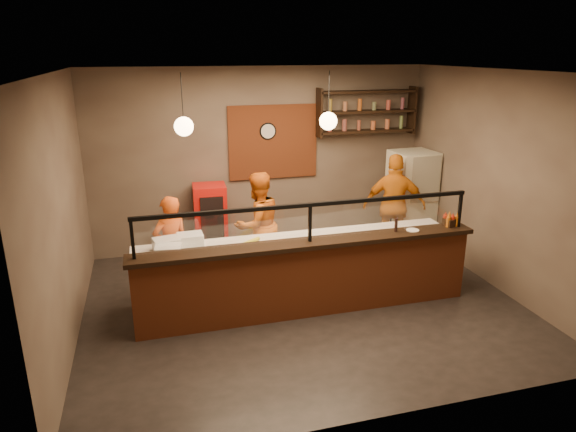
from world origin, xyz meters
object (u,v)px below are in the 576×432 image
object	(u,v)px
cook_left	(171,246)
pizza_dough	(343,238)
red_cooler	(211,221)
condiment_caddy	(451,222)
cook_right	(394,206)
fridge	(411,199)
wall_clock	(268,131)
pepper_mill	(396,225)
cook_mid	(258,225)

from	to	relation	value
cook_left	pizza_dough	distance (m)	2.49
red_cooler	condiment_caddy	bearing A→B (deg)	-33.82
cook_right	fridge	world-z (taller)	cook_right
wall_clock	condiment_caddy	size ratio (longest dim) A/B	1.55
condiment_caddy	pepper_mill	bearing A→B (deg)	-178.62
wall_clock	pizza_dough	bearing A→B (deg)	-77.71
red_cooler	pizza_dough	world-z (taller)	red_cooler
cook_right	pizza_dough	bearing A→B (deg)	62.22
cook_left	red_cooler	xyz separation A→B (m)	(0.74, 1.31, -0.11)
condiment_caddy	pepper_mill	world-z (taller)	pepper_mill
cook_mid	pepper_mill	bearing A→B (deg)	116.46
cook_mid	pizza_dough	size ratio (longest dim) A/B	3.23
cook_mid	pepper_mill	distance (m)	2.20
cook_left	cook_right	world-z (taller)	cook_right
cook_mid	pizza_dough	bearing A→B (deg)	109.92
cook_mid	cook_right	distance (m)	2.44
fridge	cook_left	bearing A→B (deg)	-171.76
fridge	condiment_caddy	distance (m)	2.07
condiment_caddy	cook_right	bearing A→B (deg)	93.08
wall_clock	pepper_mill	distance (m)	3.10
fridge	pepper_mill	world-z (taller)	fridge
cook_mid	red_cooler	distance (m)	1.18
wall_clock	cook_left	bearing A→B (deg)	-138.66
red_cooler	condiment_caddy	world-z (taller)	red_cooler
cook_right	red_cooler	distance (m)	3.18
pizza_dough	condiment_caddy	size ratio (longest dim) A/B	2.69
condiment_caddy	fridge	bearing A→B (deg)	76.87
cook_left	pepper_mill	xyz separation A→B (m)	(3.01, -1.10, 0.41)
cook_right	red_cooler	bearing A→B (deg)	6.05
cook_right	pizza_dough	world-z (taller)	cook_right
wall_clock	pepper_mill	bearing A→B (deg)	-66.81
wall_clock	red_cooler	distance (m)	1.86
cook_left	pepper_mill	size ratio (longest dim) A/B	7.66
wall_clock	pizza_dough	size ratio (longest dim) A/B	0.58
red_cooler	cook_mid	bearing A→B (deg)	-54.20
cook_right	red_cooler	world-z (taller)	cook_right
cook_left	cook_mid	bearing A→B (deg)	169.03
cook_mid	fridge	xyz separation A→B (m)	(2.98, 0.59, 0.03)
cook_right	cook_left	bearing A→B (deg)	28.46
red_cooler	pepper_mill	size ratio (longest dim) A/B	6.56
cook_left	condiment_caddy	world-z (taller)	cook_left
wall_clock	pizza_dough	xyz separation A→B (m)	(0.52, -2.38, -1.19)
cook_right	condiment_caddy	world-z (taller)	cook_right
pepper_mill	cook_mid	bearing A→B (deg)	139.12
fridge	pizza_dough	distance (m)	2.60
wall_clock	pizza_dough	distance (m)	2.71
cook_mid	fridge	distance (m)	3.04
cook_mid	pepper_mill	world-z (taller)	cook_mid
cook_mid	pizza_dough	world-z (taller)	cook_mid
red_cooler	pepper_mill	distance (m)	3.35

